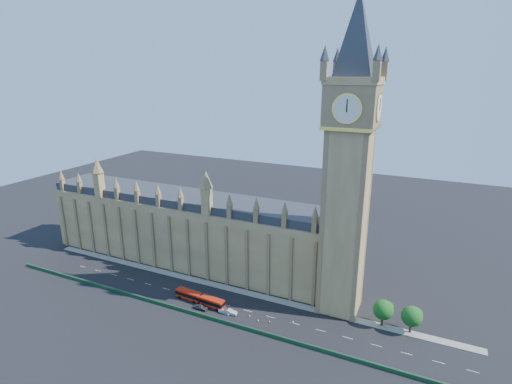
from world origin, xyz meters
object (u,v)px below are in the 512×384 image
at_px(car_silver, 230,312).
at_px(car_white, 225,312).
at_px(red_bus, 200,298).
at_px(car_grey, 201,307).

bearing_deg(car_silver, car_white, 89.88).
bearing_deg(red_bus, car_white, -5.13).
xyz_separation_m(car_grey, car_silver, (9.58, 1.53, 0.03)).
relative_size(car_grey, car_white, 1.07).
distance_m(red_bus, car_grey, 3.99).
bearing_deg(car_silver, car_grey, 91.55).
height_order(red_bus, car_white, red_bus).
distance_m(car_grey, car_white, 8.11).
bearing_deg(red_bus, car_grey, -47.76).
xyz_separation_m(red_bus, car_white, (10.38, -1.75, -1.03)).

